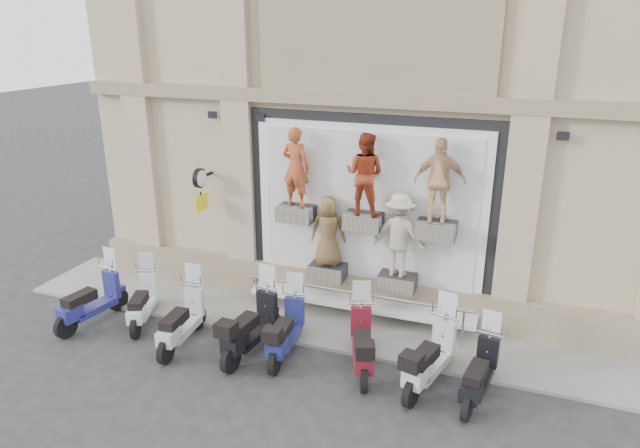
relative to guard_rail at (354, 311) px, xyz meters
The scene contains 14 objects.
ground 2.05m from the guard_rail, 90.00° to the right, with size 90.00×90.00×0.00m, color #29292B.
sidewalk 0.44m from the guard_rail, 90.00° to the left, with size 16.00×2.20×0.08m, color gray.
building 7.46m from the guard_rail, 90.00° to the left, with size 14.00×8.60×12.00m, color tan, non-canonical shape.
shop_vitrine 2.10m from the guard_rail, 81.12° to the left, with size 5.60×0.83×4.30m.
guard_rail is the anchor object (origin of this frame).
clock_sign_bracket 4.57m from the guard_rail, behind, with size 0.10×0.80×1.02m.
scooter_a 5.78m from the guard_rail, 162.88° to the right, with size 0.57×1.94×1.58m, color navy, non-canonical shape.
scooter_b 4.66m from the guard_rail, 163.77° to the right, with size 0.52×1.79×1.45m, color silver, non-canonical shape.
scooter_c 3.62m from the guard_rail, 150.38° to the right, with size 0.56×1.92×1.56m, color #ABADB9, non-canonical shape.
scooter_d 2.31m from the guard_rail, 136.76° to the right, with size 0.60×2.06×1.67m, color black, non-canonical shape.
scooter_e 1.73m from the guard_rail, 125.13° to the right, with size 0.55×1.89×1.54m, color navy, non-canonical shape.
scooter_f 1.50m from the guard_rail, 66.63° to the right, with size 0.56×1.94×1.57m, color maroon, non-canonical shape.
scooter_g 2.40m from the guard_rail, 37.26° to the right, with size 0.59×2.01×1.63m, color #B5B7BD, non-canonical shape.
scooter_h 3.18m from the guard_rail, 28.91° to the right, with size 0.53×1.81×1.47m, color black, non-canonical shape.
Camera 1 is at (3.11, -8.51, 6.33)m, focal length 32.00 mm.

